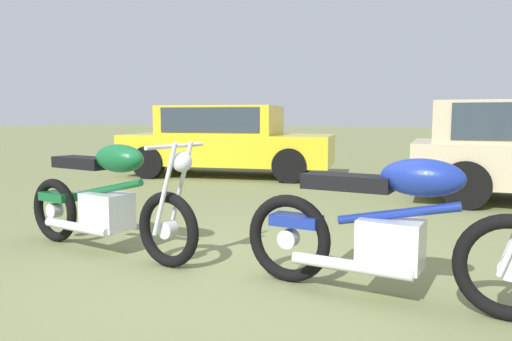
% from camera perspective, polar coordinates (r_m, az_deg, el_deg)
% --- Properties ---
extents(ground_plane, '(120.00, 120.00, 0.00)m').
position_cam_1_polar(ground_plane, '(3.80, -2.67, -12.14)').
color(ground_plane, olive).
extents(motorcycle_green, '(2.09, 0.64, 1.02)m').
position_cam_1_polar(motorcycle_green, '(4.43, -17.19, -3.24)').
color(motorcycle_green, black).
rests_on(motorcycle_green, ground).
extents(motorcycle_blue, '(2.08, 0.64, 1.02)m').
position_cam_1_polar(motorcycle_blue, '(3.28, 15.74, -6.60)').
color(motorcycle_blue, black).
rests_on(motorcycle_blue, ground).
extents(car_yellow, '(4.48, 2.59, 1.43)m').
position_cam_1_polar(car_yellow, '(9.95, -3.62, 3.97)').
color(car_yellow, gold).
rests_on(car_yellow, ground).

